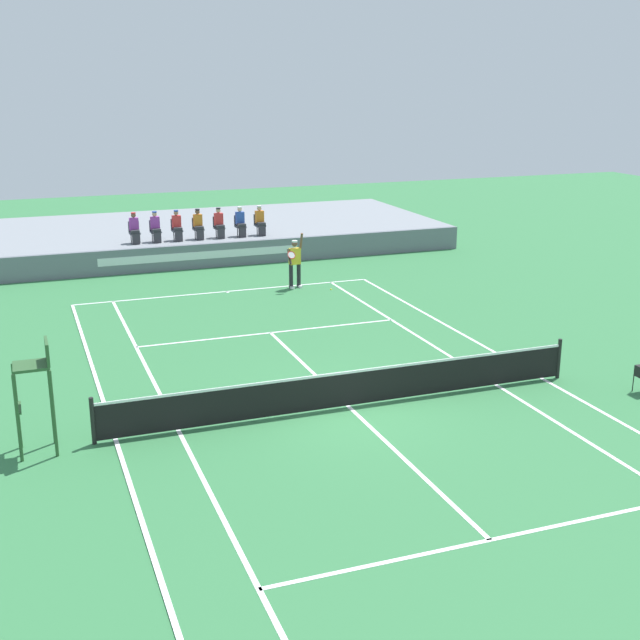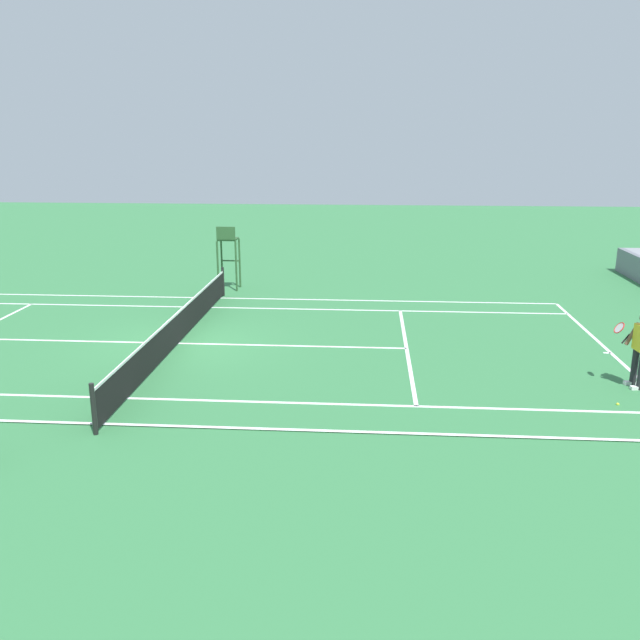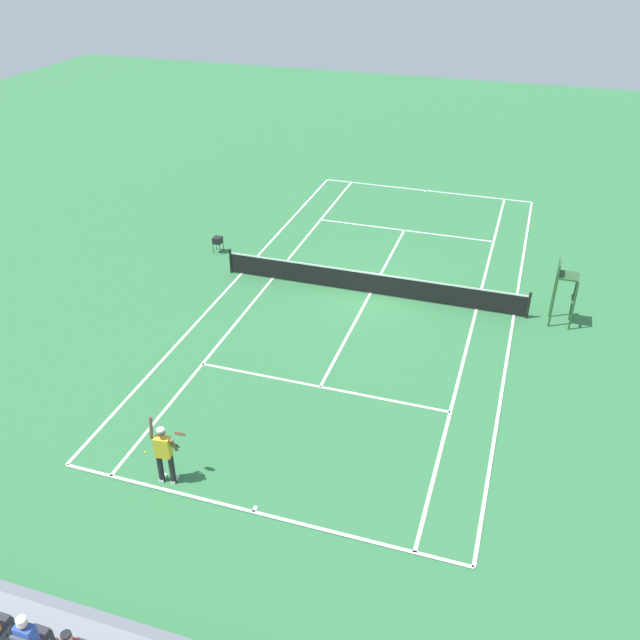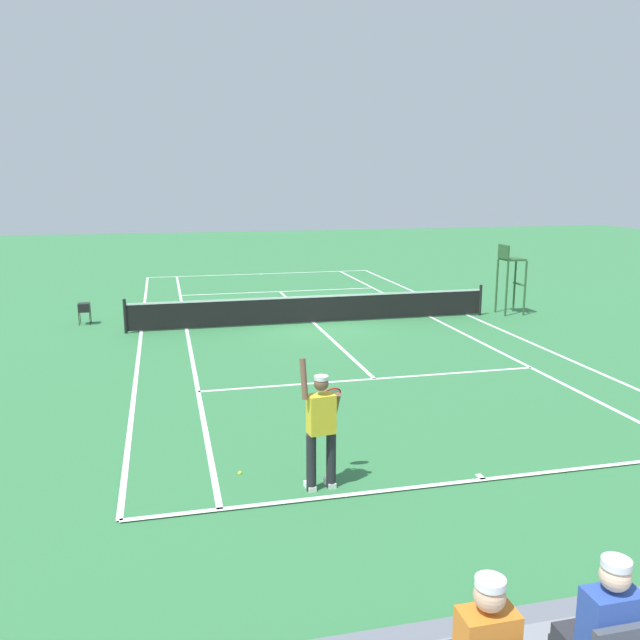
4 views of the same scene
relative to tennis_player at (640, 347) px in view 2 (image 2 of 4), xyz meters
name	(u,v)px [view 2 (image 2 of 4)]	position (x,y,z in m)	size (l,w,h in m)	color
ground_plane	(179,344)	(-2.55, -11.58, -0.99)	(80.00, 80.00, 0.00)	#337542
court	(179,344)	(-2.55, -11.58, -0.98)	(11.08, 23.88, 0.03)	#337542
net	(178,326)	(-2.55, -11.58, -0.47)	(11.98, 0.10, 1.07)	black
tennis_player	(640,347)	(0.00, 0.00, 0.00)	(0.75, 0.69, 2.08)	#232328
tennis_ball	(618,404)	(1.15, -0.78, -0.96)	(0.07, 0.07, 0.07)	#D1E533
umpire_chair	(228,249)	(-9.56, -11.58, 0.56)	(0.77, 0.77, 2.44)	#2D562D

